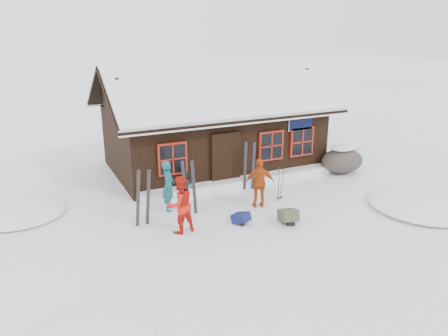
{
  "coord_description": "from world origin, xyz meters",
  "views": [
    {
      "loc": [
        -5.6,
        -11.13,
        5.7
      ],
      "look_at": [
        0.12,
        0.92,
        1.3
      ],
      "focal_mm": 35.0,
      "sensor_mm": 36.0,
      "label": 1
    }
  ],
  "objects_px": {
    "backpack_olive": "(288,218)",
    "ski_pair_left": "(143,199)",
    "skier_orange_left": "(180,205)",
    "skier_teal": "(168,186)",
    "boulder": "(342,160)",
    "skier_orange_right": "(260,183)",
    "skier_crouched": "(186,185)",
    "ski_poles": "(280,184)",
    "backpack_blue": "(241,220)"
  },
  "relations": [
    {
      "from": "skier_orange_right",
      "to": "boulder",
      "type": "xyz_separation_m",
      "value": [
        4.73,
        1.6,
        -0.29
      ]
    },
    {
      "from": "skier_orange_right",
      "to": "ski_poles",
      "type": "bearing_deg",
      "value": -147.27
    },
    {
      "from": "skier_crouched",
      "to": "backpack_blue",
      "type": "height_order",
      "value": "skier_crouched"
    },
    {
      "from": "skier_teal",
      "to": "skier_orange_left",
      "type": "xyz_separation_m",
      "value": [
        -0.2,
        -1.65,
        0.02
      ]
    },
    {
      "from": "skier_crouched",
      "to": "ski_pair_left",
      "type": "bearing_deg",
      "value": -159.0
    },
    {
      "from": "boulder",
      "to": "skier_orange_left",
      "type": "bearing_deg",
      "value": -163.79
    },
    {
      "from": "skier_orange_left",
      "to": "backpack_blue",
      "type": "distance_m",
      "value": 1.97
    },
    {
      "from": "skier_crouched",
      "to": "boulder",
      "type": "bearing_deg",
      "value": -18.49
    },
    {
      "from": "skier_crouched",
      "to": "backpack_olive",
      "type": "relative_size",
      "value": 1.49
    },
    {
      "from": "skier_teal",
      "to": "ski_pair_left",
      "type": "height_order",
      "value": "ski_pair_left"
    },
    {
      "from": "ski_poles",
      "to": "skier_orange_left",
      "type": "bearing_deg",
      "value": -167.94
    },
    {
      "from": "skier_crouched",
      "to": "ski_pair_left",
      "type": "xyz_separation_m",
      "value": [
        -1.88,
        -1.48,
        0.36
      ]
    },
    {
      "from": "skier_orange_left",
      "to": "backpack_olive",
      "type": "relative_size",
      "value": 2.65
    },
    {
      "from": "backpack_blue",
      "to": "boulder",
      "type": "bearing_deg",
      "value": -1.82
    },
    {
      "from": "ski_pair_left",
      "to": "backpack_blue",
      "type": "xyz_separation_m",
      "value": [
        2.63,
        -1.18,
        -0.7
      ]
    },
    {
      "from": "skier_orange_left",
      "to": "ski_poles",
      "type": "xyz_separation_m",
      "value": [
        3.88,
        0.83,
        -0.26
      ]
    },
    {
      "from": "skier_orange_left",
      "to": "backpack_blue",
      "type": "height_order",
      "value": "skier_orange_left"
    },
    {
      "from": "ski_pair_left",
      "to": "backpack_blue",
      "type": "bearing_deg",
      "value": -12.07
    },
    {
      "from": "skier_teal",
      "to": "skier_crouched",
      "type": "distance_m",
      "value": 1.18
    },
    {
      "from": "skier_teal",
      "to": "skier_orange_left",
      "type": "distance_m",
      "value": 1.66
    },
    {
      "from": "ski_pair_left",
      "to": "backpack_blue",
      "type": "relative_size",
      "value": 3.59
    },
    {
      "from": "ski_poles",
      "to": "backpack_blue",
      "type": "distance_m",
      "value": 2.39
    },
    {
      "from": "backpack_olive",
      "to": "ski_poles",
      "type": "bearing_deg",
      "value": 78.59
    },
    {
      "from": "skier_crouched",
      "to": "backpack_blue",
      "type": "xyz_separation_m",
      "value": [
        0.75,
        -2.66,
        -0.34
      ]
    },
    {
      "from": "backpack_olive",
      "to": "ski_pair_left",
      "type": "bearing_deg",
      "value": 169.4
    },
    {
      "from": "skier_teal",
      "to": "skier_orange_right",
      "type": "xyz_separation_m",
      "value": [
        2.75,
        -1.01,
        -0.01
      ]
    },
    {
      "from": "skier_teal",
      "to": "skier_crouched",
      "type": "xyz_separation_m",
      "value": [
        0.85,
        0.74,
        -0.35
      ]
    },
    {
      "from": "skier_crouched",
      "to": "skier_teal",
      "type": "bearing_deg",
      "value": -156.29
    },
    {
      "from": "backpack_blue",
      "to": "ski_pair_left",
      "type": "bearing_deg",
      "value": 130.88
    },
    {
      "from": "ski_poles",
      "to": "backpack_olive",
      "type": "height_order",
      "value": "ski_poles"
    },
    {
      "from": "skier_orange_left",
      "to": "backpack_olive",
      "type": "bearing_deg",
      "value": 154.83
    },
    {
      "from": "skier_orange_right",
      "to": "backpack_olive",
      "type": "height_order",
      "value": "skier_orange_right"
    },
    {
      "from": "skier_orange_right",
      "to": "ski_pair_left",
      "type": "xyz_separation_m",
      "value": [
        -3.78,
        0.27,
        0.02
      ]
    },
    {
      "from": "ski_pair_left",
      "to": "backpack_olive",
      "type": "xyz_separation_m",
      "value": [
        3.93,
        -1.75,
        -0.66
      ]
    },
    {
      "from": "skier_orange_left",
      "to": "skier_crouched",
      "type": "height_order",
      "value": "skier_orange_left"
    },
    {
      "from": "ski_pair_left",
      "to": "backpack_olive",
      "type": "relative_size",
      "value": 2.77
    },
    {
      "from": "skier_teal",
      "to": "ski_poles",
      "type": "xyz_separation_m",
      "value": [
        3.68,
        -0.82,
        -0.24
      ]
    },
    {
      "from": "skier_orange_left",
      "to": "backpack_olive",
      "type": "xyz_separation_m",
      "value": [
        3.11,
        -0.84,
        -0.68
      ]
    },
    {
      "from": "boulder",
      "to": "backpack_olive",
      "type": "bearing_deg",
      "value": -146.12
    },
    {
      "from": "skier_teal",
      "to": "skier_orange_left",
      "type": "relative_size",
      "value": 0.97
    },
    {
      "from": "skier_teal",
      "to": "ski_pair_left",
      "type": "xyz_separation_m",
      "value": [
        -1.03,
        -0.74,
        0.01
      ]
    },
    {
      "from": "ski_poles",
      "to": "backpack_olive",
      "type": "relative_size",
      "value": 1.95
    },
    {
      "from": "skier_teal",
      "to": "ski_pair_left",
      "type": "bearing_deg",
      "value": 149.45
    },
    {
      "from": "skier_crouched",
      "to": "boulder",
      "type": "relative_size",
      "value": 0.54
    },
    {
      "from": "boulder",
      "to": "ski_poles",
      "type": "height_order",
      "value": "ski_poles"
    },
    {
      "from": "skier_orange_left",
      "to": "backpack_olive",
      "type": "height_order",
      "value": "skier_orange_left"
    },
    {
      "from": "skier_orange_right",
      "to": "ski_pair_left",
      "type": "bearing_deg",
      "value": 16.83
    },
    {
      "from": "boulder",
      "to": "ski_pair_left",
      "type": "distance_m",
      "value": 8.62
    },
    {
      "from": "boulder",
      "to": "ski_pair_left",
      "type": "relative_size",
      "value": 1.0
    },
    {
      "from": "skier_orange_left",
      "to": "backpack_olive",
      "type": "distance_m",
      "value": 3.29
    }
  ]
}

